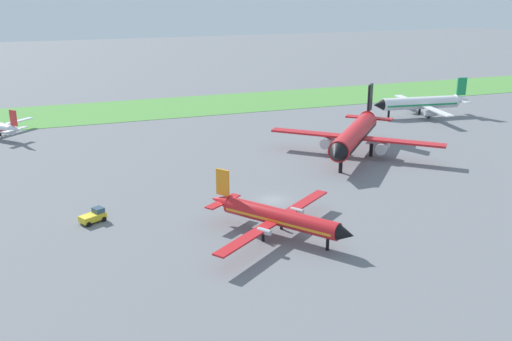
{
  "coord_description": "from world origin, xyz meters",
  "views": [
    {
      "loc": [
        -30.98,
        -77.78,
        32.17
      ],
      "look_at": [
        -0.5,
        6.31,
        3.0
      ],
      "focal_mm": 39.82,
      "sensor_mm": 36.0,
      "label": 1
    }
  ],
  "objects_px": {
    "airplane_parked_jet_far": "(422,103)",
    "airplane_foreground_turboprop": "(277,217)",
    "airplane_midfield_jet": "(355,135)",
    "pushback_tug_near_gate": "(94,216)"
  },
  "relations": [
    {
      "from": "airplane_parked_jet_far",
      "to": "pushback_tug_near_gate",
      "type": "height_order",
      "value": "airplane_parked_jet_far"
    },
    {
      "from": "airplane_midfield_jet",
      "to": "airplane_foreground_turboprop",
      "type": "bearing_deg",
      "value": -1.92
    },
    {
      "from": "airplane_parked_jet_far",
      "to": "airplane_foreground_turboprop",
      "type": "relative_size",
      "value": 1.24
    },
    {
      "from": "airplane_parked_jet_far",
      "to": "airplane_foreground_turboprop",
      "type": "height_order",
      "value": "airplane_parked_jet_far"
    },
    {
      "from": "airplane_foreground_turboprop",
      "to": "pushback_tug_near_gate",
      "type": "bearing_deg",
      "value": -156.72
    },
    {
      "from": "airplane_midfield_jet",
      "to": "airplane_foreground_turboprop",
      "type": "height_order",
      "value": "airplane_midfield_jet"
    },
    {
      "from": "airplane_midfield_jet",
      "to": "pushback_tug_near_gate",
      "type": "height_order",
      "value": "airplane_midfield_jet"
    },
    {
      "from": "airplane_parked_jet_far",
      "to": "airplane_foreground_turboprop",
      "type": "distance_m",
      "value": 83.86
    },
    {
      "from": "airplane_foreground_turboprop",
      "to": "airplane_parked_jet_far",
      "type": "bearing_deg",
      "value": 95.41
    },
    {
      "from": "airplane_midfield_jet",
      "to": "airplane_parked_jet_far",
      "type": "height_order",
      "value": "airplane_midfield_jet"
    }
  ]
}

